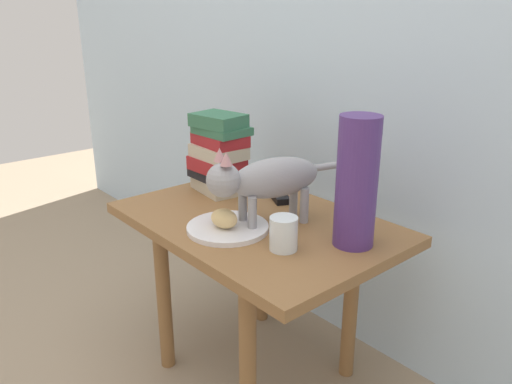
# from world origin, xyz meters

# --- Properties ---
(ground_plane) EXTENTS (6.00, 6.00, 0.00)m
(ground_plane) POSITION_xyz_m (0.00, 0.00, 0.00)
(ground_plane) COLOR gray
(back_panel) EXTENTS (4.00, 0.04, 2.20)m
(back_panel) POSITION_xyz_m (0.00, 0.39, 1.10)
(back_panel) COLOR silver
(back_panel) RESTS_ON ground
(side_table) EXTENTS (0.79, 0.53, 0.52)m
(side_table) POSITION_xyz_m (0.00, 0.00, 0.44)
(side_table) COLOR olive
(side_table) RESTS_ON ground
(plate) EXTENTS (0.22, 0.22, 0.01)m
(plate) POSITION_xyz_m (0.01, -0.11, 0.52)
(plate) COLOR white
(plate) RESTS_ON side_table
(bread_roll) EXTENTS (0.09, 0.07, 0.05)m
(bread_roll) POSITION_xyz_m (0.02, -0.13, 0.55)
(bread_roll) COLOR #E0BC7A
(bread_roll) RESTS_ON plate
(cat) EXTENTS (0.16, 0.47, 0.23)m
(cat) POSITION_xyz_m (0.05, -0.01, 0.65)
(cat) COLOR #99999E
(cat) RESTS_ON side_table
(book_stack) EXTENTS (0.19, 0.14, 0.26)m
(book_stack) POSITION_xyz_m (-0.25, 0.06, 0.64)
(book_stack) COLOR #BCB299
(book_stack) RESTS_ON side_table
(green_vase) EXTENTS (0.10, 0.10, 0.33)m
(green_vase) POSITION_xyz_m (0.29, 0.08, 0.68)
(green_vase) COLOR #4C2D72
(green_vase) RESTS_ON side_table
(candle_jar) EXTENTS (0.07, 0.07, 0.08)m
(candle_jar) POSITION_xyz_m (0.19, -0.08, 0.55)
(candle_jar) COLOR silver
(candle_jar) RESTS_ON side_table
(tv_remote) EXTENTS (0.15, 0.11, 0.02)m
(tv_remote) POSITION_xyz_m (-0.09, 0.17, 0.53)
(tv_remote) COLOR black
(tv_remote) RESTS_ON side_table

